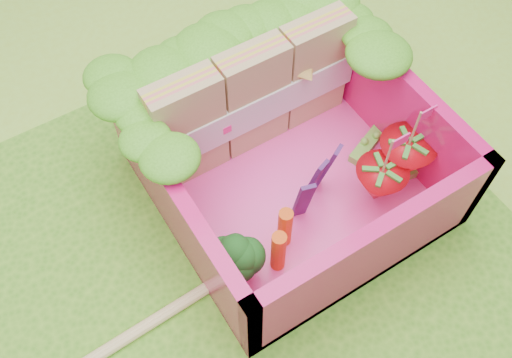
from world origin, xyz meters
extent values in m
plane|color=#98C637|center=(0.00, 0.00, 0.00)|extent=(14.00, 14.00, 0.00)
cube|color=#4C9421|center=(0.00, 0.00, 0.01)|extent=(2.60, 2.60, 0.03)
cube|color=#FF41A5|center=(0.41, 0.21, 0.06)|extent=(1.30, 1.30, 0.05)
cube|color=#D81262|center=(0.41, 0.82, 0.31)|extent=(1.30, 0.07, 0.55)
cube|color=#D81262|center=(0.41, -0.41, 0.31)|extent=(1.30, 0.07, 0.55)
cube|color=#D81262|center=(-0.21, 0.21, 0.31)|extent=(0.07, 1.30, 0.55)
cube|color=#D81262|center=(1.02, 0.21, 0.31)|extent=(0.07, 1.30, 0.55)
ellipsoid|color=#3E8B19|center=(-0.09, 0.79, 0.64)|extent=(0.30, 0.30, 0.11)
ellipsoid|color=#3E8B19|center=(0.03, 0.79, 0.64)|extent=(0.30, 0.30, 0.11)
ellipsoid|color=#3E8B19|center=(0.16, 0.79, 0.64)|extent=(0.30, 0.30, 0.11)
ellipsoid|color=#3E8B19|center=(0.28, 0.79, 0.64)|extent=(0.30, 0.30, 0.11)
ellipsoid|color=#3E8B19|center=(0.41, 0.79, 0.64)|extent=(0.30, 0.30, 0.11)
ellipsoid|color=#3E8B19|center=(0.53, 0.79, 0.64)|extent=(0.30, 0.30, 0.11)
ellipsoid|color=#3E8B19|center=(0.66, 0.79, 0.64)|extent=(0.30, 0.30, 0.11)
ellipsoid|color=#3E8B19|center=(0.78, 0.79, 0.64)|extent=(0.30, 0.30, 0.11)
ellipsoid|color=#3E8B19|center=(-0.17, 0.31, 0.64)|extent=(0.27, 0.27, 0.10)
ellipsoid|color=#3E8B19|center=(-0.17, 0.45, 0.64)|extent=(0.27, 0.27, 0.10)
ellipsoid|color=#3E8B19|center=(-0.17, 0.59, 0.64)|extent=(0.27, 0.27, 0.10)
ellipsoid|color=#3E8B19|center=(-0.17, 0.73, 0.64)|extent=(0.27, 0.27, 0.10)
ellipsoid|color=#3E8B19|center=(-0.17, 0.87, 0.64)|extent=(0.27, 0.27, 0.10)
ellipsoid|color=#3E8B19|center=(0.99, 0.31, 0.64)|extent=(0.27, 0.27, 0.10)
ellipsoid|color=#3E8B19|center=(0.99, 0.45, 0.64)|extent=(0.27, 0.27, 0.10)
ellipsoid|color=#3E8B19|center=(0.99, 0.59, 0.64)|extent=(0.27, 0.27, 0.10)
ellipsoid|color=#3E8B19|center=(0.99, 0.73, 0.64)|extent=(0.27, 0.27, 0.10)
cube|color=tan|center=(0.04, 0.56, 0.40)|extent=(0.36, 0.15, 0.63)
cube|color=tan|center=(0.41, 0.56, 0.40)|extent=(0.36, 0.15, 0.63)
cube|color=tan|center=(0.78, 0.56, 0.40)|extent=(0.36, 0.15, 0.63)
cube|color=silver|center=(0.41, 0.56, 0.36)|extent=(1.14, 0.17, 0.20)
cylinder|color=#66AF54|center=(-0.08, -0.09, 0.16)|extent=(0.12, 0.12, 0.16)
ellipsoid|color=#124518|center=(-0.08, -0.09, 0.29)|extent=(0.31, 0.31, 0.12)
cylinder|color=#E04B12|center=(0.10, -0.15, 0.22)|extent=(0.07, 0.07, 0.29)
cylinder|color=#E04B12|center=(0.20, -0.06, 0.21)|extent=(0.07, 0.07, 0.27)
cube|color=#4A1854|center=(0.33, -0.01, 0.27)|extent=(0.07, 0.04, 0.38)
cube|color=#4A1854|center=(0.43, 0.05, 0.27)|extent=(0.07, 0.04, 0.38)
cube|color=#4A1854|center=(0.53, 0.08, 0.27)|extent=(0.07, 0.05, 0.38)
cone|color=red|center=(0.72, -0.11, 0.21)|extent=(0.26, 0.26, 0.26)
cylinder|color=tan|center=(0.72, -0.11, 0.46)|extent=(0.01, 0.01, 0.24)
cube|color=#FB298F|center=(0.77, -0.11, 0.54)|extent=(0.10, 0.01, 0.06)
cone|color=red|center=(0.91, -0.06, 0.22)|extent=(0.28, 0.28, 0.28)
cylinder|color=tan|center=(0.91, -0.06, 0.48)|extent=(0.01, 0.01, 0.24)
cube|color=#FB298F|center=(0.96, -0.06, 0.56)|extent=(0.10, 0.01, 0.06)
cube|color=#72C33D|center=(0.91, 0.18, 0.11)|extent=(0.32, 0.18, 0.05)
cube|color=#72C33D|center=(0.91, -0.07, 0.11)|extent=(0.33, 0.13, 0.05)
camera|label=1|loc=(-0.58, -1.05, 2.59)|focal=40.00mm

